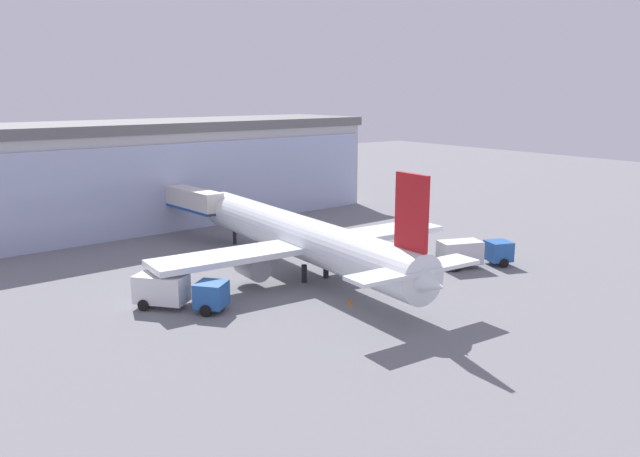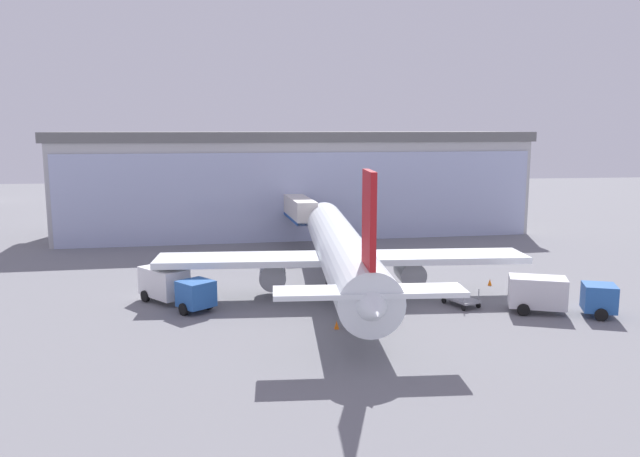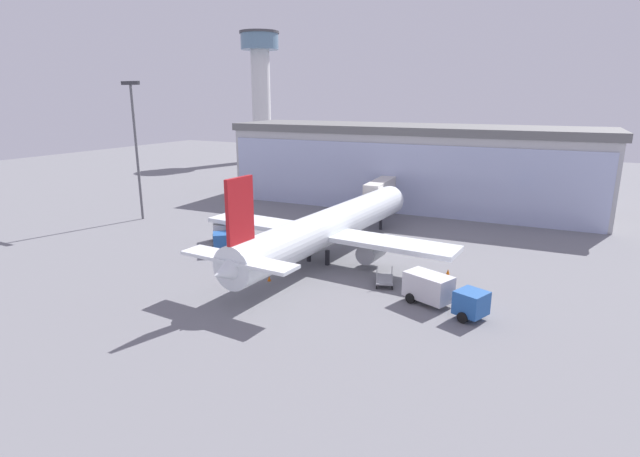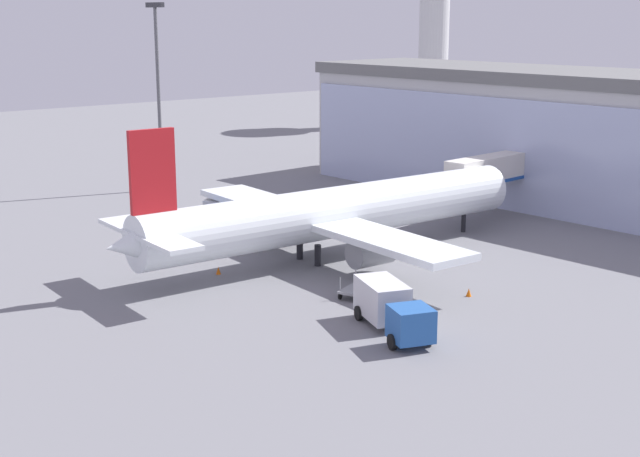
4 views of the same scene
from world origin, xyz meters
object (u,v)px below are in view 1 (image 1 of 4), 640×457
at_px(fuel_truck, 472,252).
at_px(jet_bridge, 188,200).
at_px(airplane, 303,238).
at_px(safety_cone_nose, 351,301).
at_px(catering_truck, 177,291).
at_px(safety_cone_wingtip, 399,249).
at_px(baggage_cart, 405,266).

bearing_deg(fuel_truck, jet_bridge, 140.48).
height_order(airplane, safety_cone_nose, airplane).
xyz_separation_m(jet_bridge, catering_truck, (-11.57, -22.48, -2.87)).
distance_m(catering_truck, safety_cone_wingtip, 26.47).
height_order(catering_truck, fuel_truck, same).
xyz_separation_m(airplane, fuel_truck, (14.64, -7.64, -2.02)).
distance_m(catering_truck, safety_cone_nose, 13.63).
bearing_deg(jet_bridge, airplane, 179.70).
bearing_deg(safety_cone_nose, fuel_truck, 5.01).
xyz_separation_m(jet_bridge, safety_cone_wingtip, (14.73, -19.79, -4.07)).
bearing_deg(airplane, safety_cone_wingtip, -82.87).
relative_size(baggage_cart, safety_cone_wingtip, 5.80).
bearing_deg(baggage_cart, safety_cone_wingtip, 119.71).
bearing_deg(jet_bridge, safety_cone_nose, 175.00).
xyz_separation_m(airplane, catering_truck, (-13.17, -1.74, -2.02)).
bearing_deg(jet_bridge, baggage_cart, -163.14).
bearing_deg(airplane, fuel_truck, -114.56).
bearing_deg(fuel_truck, catering_truck, -171.29).
xyz_separation_m(jet_bridge, airplane, (1.61, -20.74, -0.86)).
xyz_separation_m(jet_bridge, fuel_truck, (16.25, -28.37, -2.87)).
bearing_deg(safety_cone_wingtip, jet_bridge, 126.68).
bearing_deg(safety_cone_nose, airplane, 79.10).
bearing_deg(fuel_truck, safety_cone_nose, -154.30).
xyz_separation_m(catering_truck, baggage_cart, (21.66, -3.03, -0.97)).
relative_size(jet_bridge, fuel_truck, 1.55).
bearing_deg(safety_cone_wingtip, safety_cone_nose, -146.02).
bearing_deg(baggage_cart, fuel_truck, 43.77).
height_order(jet_bridge, safety_cone_wingtip, jet_bridge).
bearing_deg(catering_truck, jet_bridge, 113.45).
distance_m(airplane, safety_cone_wingtip, 13.55).
height_order(catering_truck, safety_cone_wingtip, catering_truck).
bearing_deg(catering_truck, safety_cone_wingtip, 56.52).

